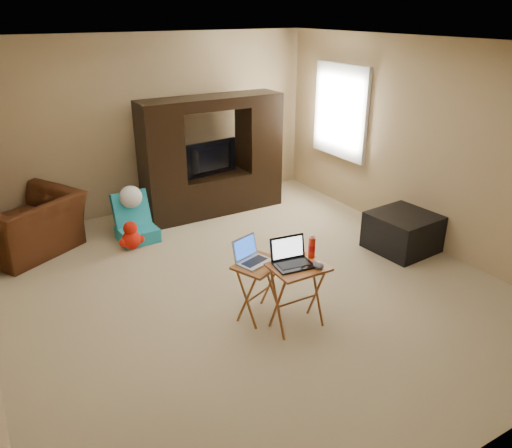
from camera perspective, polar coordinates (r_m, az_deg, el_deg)
floor at (r=5.52m, az=-1.06°, el=-6.91°), size 5.50×5.50×0.00m
ceiling at (r=4.77m, az=-1.30°, el=19.95°), size 5.50×5.50×0.00m
wall_back at (r=7.45m, az=-11.80°, el=11.05°), size 5.00×0.00×5.00m
wall_front at (r=3.12m, az=24.72°, el=-8.56°), size 5.00×0.00×5.00m
wall_right at (r=6.55m, az=18.49°, el=8.67°), size 0.00×5.50×5.50m
window_pane at (r=7.59m, az=9.73°, el=12.59°), size 0.00×1.20×1.20m
window_frame at (r=7.57m, az=9.61°, el=12.58°), size 0.06×1.14×1.34m
entertainment_center at (r=7.21m, az=-5.00°, el=7.71°), size 2.06×0.52×1.68m
television at (r=7.18m, az=-4.84°, el=7.36°), size 0.86×0.23×0.49m
recliner at (r=6.66m, az=-24.62°, el=-0.12°), size 1.47×1.42×0.73m
child_rocker at (r=6.58m, az=-13.54°, el=0.65°), size 0.49×0.56×0.62m
plush_toy at (r=6.42m, az=-14.10°, el=-1.23°), size 0.33×0.28×0.37m
push_toy at (r=7.73m, az=-1.77°, el=4.02°), size 0.64×0.50×0.43m
ottoman at (r=6.46m, az=16.41°, el=-0.87°), size 0.78×0.78×0.47m
tray_table_left at (r=4.85m, az=0.32°, el=-7.57°), size 0.55×0.50×0.58m
tray_table_right at (r=4.70m, az=4.75°, el=-8.28°), size 0.50×0.41×0.65m
laptop_left at (r=4.66m, az=-0.17°, el=-3.18°), size 0.37×0.34×0.24m
laptop_right at (r=4.48m, az=4.37°, el=-3.46°), size 0.37×0.32×0.24m
mouse_left at (r=4.73m, az=2.70°, el=-4.09°), size 0.09×0.13×0.05m
mouse_right at (r=4.51m, az=7.13°, el=-4.70°), size 0.11×0.15×0.05m
water_bottle at (r=4.66m, az=6.39°, el=-2.70°), size 0.06×0.06×0.20m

